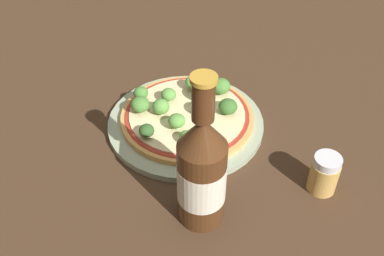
{
  "coord_description": "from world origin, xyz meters",
  "views": [
    {
      "loc": [
        0.41,
        -0.41,
        0.52
      ],
      "look_at": [
        0.04,
        -0.04,
        0.06
      ],
      "focal_mm": 42.0,
      "sensor_mm": 36.0,
      "label": 1
    }
  ],
  "objects": [
    {
      "name": "broccoli_floret_11",
      "position": [
        0.0,
        -0.03,
        0.04
      ],
      "size": [
        0.03,
        0.03,
        0.03
      ],
      "color": "#89A866",
      "rests_on": "pizza"
    },
    {
      "name": "broccoli_floret_7",
      "position": [
        -0.08,
        -0.04,
        0.04
      ],
      "size": [
        0.03,
        0.03,
        0.03
      ],
      "color": "#89A866",
      "rests_on": "pizza"
    },
    {
      "name": "broccoli_floret_1",
      "position": [
        0.0,
        0.03,
        0.04
      ],
      "size": [
        0.03,
        0.03,
        0.03
      ],
      "color": "#89A866",
      "rests_on": "pizza"
    },
    {
      "name": "broccoli_floret_10",
      "position": [
        -0.02,
        0.06,
        0.05
      ],
      "size": [
        0.03,
        0.03,
        0.04
      ],
      "color": "#89A866",
      "rests_on": "pizza"
    },
    {
      "name": "pizza",
      "position": [
        -0.02,
        0.01,
        0.02
      ],
      "size": [
        0.23,
        0.23,
        0.01
      ],
      "color": "tan",
      "rests_on": "plate"
    },
    {
      "name": "broccoli_floret_8",
      "position": [
        0.04,
        -0.04,
        0.04
      ],
      "size": [
        0.02,
        0.02,
        0.02
      ],
      "color": "#89A866",
      "rests_on": "pizza"
    },
    {
      "name": "broccoli_floret_9",
      "position": [
        -0.1,
        -0.01,
        0.04
      ],
      "size": [
        0.03,
        0.03,
        0.02
      ],
      "color": "#89A866",
      "rests_on": "pizza"
    },
    {
      "name": "plate",
      "position": [
        -0.02,
        0.01,
        0.01
      ],
      "size": [
        0.27,
        0.27,
        0.01
      ],
      "color": "#93A384",
      "rests_on": "ground_plane"
    },
    {
      "name": "broccoli_floret_5",
      "position": [
        -0.06,
        0.01,
        0.04
      ],
      "size": [
        0.03,
        0.03,
        0.03
      ],
      "color": "#89A866",
      "rests_on": "pizza"
    },
    {
      "name": "broccoli_floret_0",
      "position": [
        -0.05,
        -0.02,
        0.04
      ],
      "size": [
        0.03,
        0.03,
        0.03
      ],
      "color": "#89A866",
      "rests_on": "pizza"
    },
    {
      "name": "beer_bottle",
      "position": [
        0.14,
        -0.11,
        0.09
      ],
      "size": [
        0.07,
        0.07,
        0.24
      ],
      "color": "#472814",
      "rests_on": "ground_plane"
    },
    {
      "name": "broccoli_floret_6",
      "position": [
        -0.02,
        -0.07,
        0.04
      ],
      "size": [
        0.02,
        0.02,
        0.02
      ],
      "color": "#89A866",
      "rests_on": "pizza"
    },
    {
      "name": "ground_plane",
      "position": [
        0.0,
        0.0,
        0.0
      ],
      "size": [
        3.0,
        3.0,
        0.0
      ],
      "primitive_type": "plane",
      "color": "#3D2819"
    },
    {
      "name": "pepper_shaker",
      "position": [
        0.23,
        0.05,
        0.03
      ],
      "size": [
        0.04,
        0.04,
        0.06
      ],
      "color": "tan",
      "rests_on": "ground_plane"
    },
    {
      "name": "broccoli_floret_3",
      "position": [
        0.03,
        0.06,
        0.04
      ],
      "size": [
        0.03,
        0.03,
        0.03
      ],
      "color": "#89A866",
      "rests_on": "pizza"
    },
    {
      "name": "broccoli_floret_4",
      "position": [
        -0.01,
        0.1,
        0.04
      ],
      "size": [
        0.03,
        0.03,
        0.03
      ],
      "color": "#89A866",
      "rests_on": "pizza"
    },
    {
      "name": "broccoli_floret_2",
      "position": [
        -0.06,
        0.07,
        0.04
      ],
      "size": [
        0.02,
        0.02,
        0.03
      ],
      "color": "#89A866",
      "rests_on": "pizza"
    }
  ]
}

